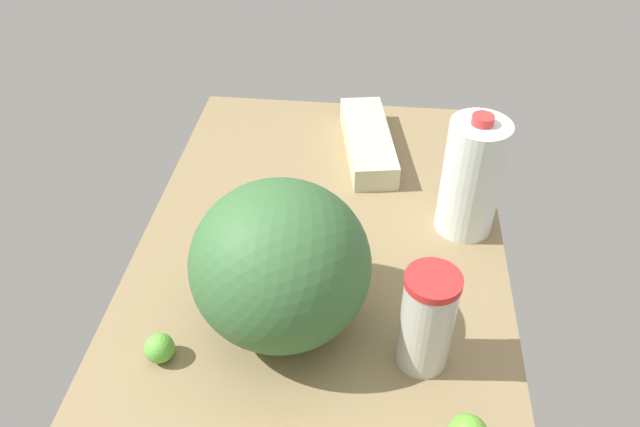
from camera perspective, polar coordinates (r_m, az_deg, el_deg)
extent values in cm
cube|color=olive|center=(130.17, 0.00, -3.87)|extent=(120.00, 76.00, 3.00)
cylinder|color=beige|center=(105.16, 9.70, -9.87)|extent=(8.86, 8.86, 18.71)
cylinder|color=red|center=(97.76, 10.34, -6.07)|extent=(9.12, 9.12, 1.40)
cube|color=beige|center=(155.92, 4.39, 6.59)|extent=(34.18, 16.15, 6.03)
ellipsoid|color=#386837|center=(105.96, -3.64, -4.67)|extent=(30.92, 30.92, 28.84)
cylinder|color=white|center=(130.52, 13.68, 3.18)|extent=(12.10, 12.10, 25.66)
cylinder|color=red|center=(123.01, 14.67, 8.28)|extent=(4.24, 4.24, 1.80)
sphere|color=#5DAF3D|center=(112.50, -14.46, -11.83)|extent=(5.21, 5.21, 5.21)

